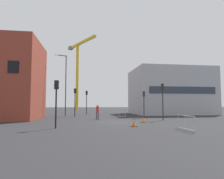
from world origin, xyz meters
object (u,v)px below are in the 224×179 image
Objects in this scene: traffic_cone_striped at (134,124)px; traffic_light_island at (144,100)px; traffic_light_near at (75,98)px; traffic_cone_orange at (143,120)px; construction_crane at (78,65)px; traffic_light_corner at (87,99)px; traffic_light_far at (56,96)px; pedestrian_walking at (98,111)px; traffic_light_verge at (163,96)px; streetlamp_tall at (65,81)px.

traffic_light_island is at bearing 67.38° from traffic_cone_striped.
traffic_cone_orange is (7.33, -9.81, -2.52)m from traffic_light_near.
construction_crane is 30.97m from traffic_light_corner.
traffic_light_far is at bearing -137.64° from traffic_light_island.
pedestrian_walking is (1.15, -11.91, -1.74)m from traffic_light_corner.
traffic_cone_orange is (4.42, -4.05, -0.81)m from pedestrian_walking.
traffic_light_near is 1.18× the size of traffic_light_island.
traffic_light_island is 1.94× the size of pedestrian_walking.
pedestrian_walking reaches higher than traffic_cone_striped.
traffic_light_verge is 4.41m from traffic_cone_orange.
construction_crane is 50.42m from traffic_cone_striped.
traffic_light_verge reaches higher than traffic_light_island.
construction_crane is 34.24m from streetlamp_tall.
traffic_light_corner reaches higher than traffic_cone_orange.
traffic_light_island is 5.96m from traffic_cone_orange.
traffic_cone_orange is at bearing -53.23° from traffic_light_near.
traffic_cone_orange is at bearing -79.71° from construction_crane.
traffic_light_verge is 7.92× the size of traffic_cone_orange.
traffic_light_verge is (11.13, 5.78, 0.30)m from traffic_light_far.
traffic_cone_orange reaches higher than traffic_cone_striped.
streetlamp_tall reaches higher than traffic_light_near.
construction_crane reaches higher than streetlamp_tall.
traffic_light_verge is at bearing 48.40° from traffic_cone_striped.
traffic_cone_orange is at bearing 24.65° from traffic_light_far.
traffic_light_island reaches higher than traffic_cone_striped.
traffic_light_far is at bearing -152.55° from traffic_light_verge.
streetlamp_tall is at bearing 115.51° from traffic_cone_striped.
traffic_light_near is at bearing 142.90° from traffic_light_verge.
traffic_light_island is at bearing 42.36° from traffic_light_far.
traffic_light_near is (1.70, -1.70, -2.68)m from streetlamp_tall.
traffic_cone_orange is at bearing 61.06° from traffic_cone_striped.
traffic_cone_striped is (2.51, -7.49, -0.83)m from pedestrian_walking.
pedestrian_walking is (4.62, -7.46, -4.38)m from streetlamp_tall.
traffic_cone_orange is at bearing -108.16° from traffic_light_island.
traffic_light_near is 7.76× the size of traffic_cone_orange.
construction_crane reaches higher than traffic_light_far.
traffic_light_island is (9.91, 9.04, -0.14)m from traffic_light_far.
traffic_cone_striped is at bearing -118.94° from traffic_cone_orange.
traffic_light_near is at bearing 126.77° from traffic_cone_orange.
traffic_cone_orange is (8.08, -44.51, -14.29)m from construction_crane.
traffic_light_island is (7.30, -10.68, -0.42)m from traffic_light_corner.
traffic_cone_orange is (1.90, 3.44, 0.01)m from traffic_cone_striped.
pedestrian_walking is (-6.15, -1.24, -1.32)m from traffic_light_island.
traffic_light_far is 12.55m from traffic_light_verge.
pedestrian_walking is (3.66, -40.46, -13.48)m from construction_crane.
streetlamp_tall is 17.81× the size of traffic_cone_orange.
traffic_light_corner reaches higher than traffic_light_near.
traffic_light_near is 8.21× the size of traffic_cone_striped.
traffic_cone_striped is at bearing -79.30° from traffic_light_corner.
streetlamp_tall reaches higher than traffic_cone_striped.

